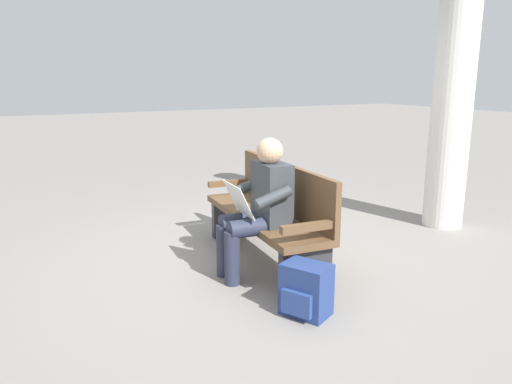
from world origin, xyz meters
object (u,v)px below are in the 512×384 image
Objects in this scene: support_pillar at (456,64)px; backpack at (306,290)px; bench_near at (270,212)px; person_seated at (259,204)px.

backpack is at bearing 112.15° from support_pillar.
person_seated is at bearing 140.54° from bench_near.
bench_near is 1.14m from backpack.
bench_near is 1.56× the size of person_seated.
support_pillar is (1.07, -2.62, 1.61)m from backpack.
bench_near is at bearing -17.07° from backpack.
person_seated is 0.92m from backpack.
bench_near reaches higher than backpack.
backpack is 3.26m from support_pillar.
support_pillar is at bearing -67.85° from backpack.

